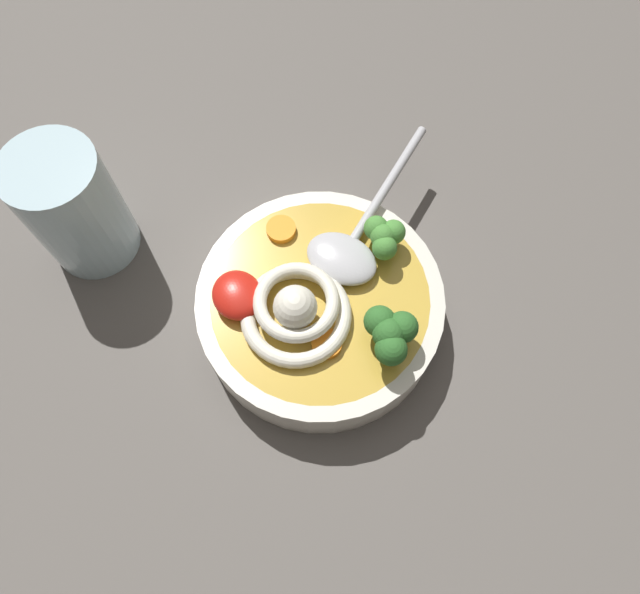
# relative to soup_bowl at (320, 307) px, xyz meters

# --- Properties ---
(table_slab) EXTENTS (1.19, 1.19, 0.04)m
(table_slab) POSITION_rel_soup_bowl_xyz_m (-0.02, -0.01, -0.05)
(table_slab) COLOR #5B5651
(table_slab) RESTS_ON ground
(soup_bowl) EXTENTS (0.20, 0.20, 0.05)m
(soup_bowl) POSITION_rel_soup_bowl_xyz_m (0.00, 0.00, 0.00)
(soup_bowl) COLOR silver
(soup_bowl) RESTS_ON table_slab
(noodle_pile) EXTENTS (0.10, 0.09, 0.04)m
(noodle_pile) POSITION_rel_soup_bowl_xyz_m (-0.00, 0.02, 0.03)
(noodle_pile) COLOR silver
(noodle_pile) RESTS_ON soup_bowl
(soup_spoon) EXTENTS (0.12, 0.16, 0.02)m
(soup_spoon) POSITION_rel_soup_bowl_xyz_m (0.03, -0.04, 0.03)
(soup_spoon) COLOR #B7B7BC
(soup_spoon) RESTS_ON soup_bowl
(chili_sauce_dollop) EXTENTS (0.04, 0.04, 0.02)m
(chili_sauce_dollop) POSITION_rel_soup_bowl_xyz_m (0.03, 0.06, 0.03)
(chili_sauce_dollop) COLOR red
(chili_sauce_dollop) RESTS_ON soup_bowl
(broccoli_floret_rear) EXTENTS (0.05, 0.04, 0.04)m
(broccoli_floret_rear) POSITION_rel_soup_bowl_xyz_m (-0.06, -0.03, 0.05)
(broccoli_floret_rear) COLOR #7A9E60
(broccoli_floret_rear) RESTS_ON soup_bowl
(broccoli_floret_right) EXTENTS (0.04, 0.03, 0.03)m
(broccoli_floret_right) POSITION_rel_soup_bowl_xyz_m (0.01, -0.07, 0.04)
(broccoli_floret_right) COLOR #7A9E60
(broccoli_floret_right) RESTS_ON soup_bowl
(carrot_slice_near_spoon) EXTENTS (0.02, 0.02, 0.01)m
(carrot_slice_near_spoon) POSITION_rel_soup_bowl_xyz_m (0.07, -0.00, 0.02)
(carrot_slice_near_spoon) COLOR orange
(carrot_slice_near_spoon) RESTS_ON soup_bowl
(carrot_slice_far) EXTENTS (0.02, 0.02, 0.01)m
(carrot_slice_far) POSITION_rel_soup_bowl_xyz_m (-0.04, 0.01, 0.03)
(carrot_slice_far) COLOR orange
(carrot_slice_far) RESTS_ON soup_bowl
(drinking_glass) EXTENTS (0.08, 0.08, 0.12)m
(drinking_glass) POSITION_rel_soup_bowl_xyz_m (0.16, 0.14, 0.03)
(drinking_glass) COLOR silver
(drinking_glass) RESTS_ON table_slab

